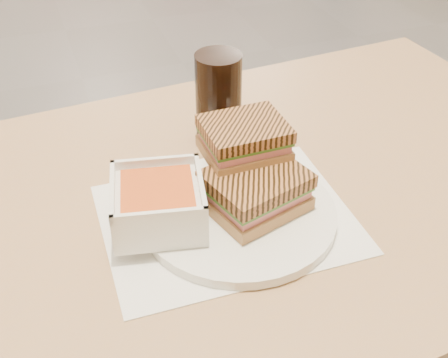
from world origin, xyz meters
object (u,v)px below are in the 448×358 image
object	(u,v)px
panini_lower	(256,190)
cola_glass	(219,101)
soup_bowl	(158,205)
plate	(239,214)
main_table	(227,250)

from	to	relation	value
panini_lower	cola_glass	distance (m)	0.20
soup_bowl	cola_glass	distance (m)	0.23
plate	cola_glass	distance (m)	0.21
main_table	panini_lower	bearing A→B (deg)	-71.41
cola_glass	soup_bowl	bearing A→B (deg)	-129.18
plate	panini_lower	world-z (taller)	panini_lower
panini_lower	cola_glass	world-z (taller)	cola_glass
main_table	cola_glass	size ratio (longest dim) A/B	8.05
soup_bowl	panini_lower	bearing A→B (deg)	-6.33
main_table	panini_lower	world-z (taller)	panini_lower
panini_lower	plate	bearing A→B (deg)	176.90
plate	cola_glass	size ratio (longest dim) A/B	1.72
panini_lower	cola_glass	size ratio (longest dim) A/B	0.96
soup_bowl	cola_glass	world-z (taller)	cola_glass
soup_bowl	plate	bearing A→B (deg)	-7.03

